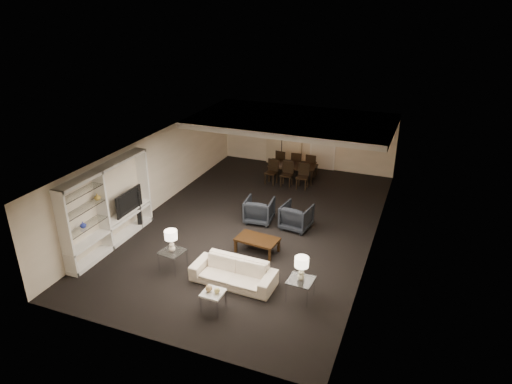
{
  "coord_description": "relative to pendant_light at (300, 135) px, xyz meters",
  "views": [
    {
      "loc": [
        4.56,
        -11.57,
        6.6
      ],
      "look_at": [
        0.0,
        0.0,
        1.1
      ],
      "focal_mm": 32.0,
      "sensor_mm": 36.0,
      "label": 1
    }
  ],
  "objects": [
    {
      "name": "curtains",
      "position": [
        -1.2,
        1.92,
        -0.72
      ],
      "size": [
        1.5,
        0.12,
        2.4
      ],
      "primitive_type": "cube",
      "color": "beige",
      "rests_on": "wall_back"
    },
    {
      "name": "side_table_left",
      "position": [
        -1.39,
        -6.56,
        -1.65
      ],
      "size": [
        0.64,
        0.64,
        0.53
      ],
      "primitive_type": null,
      "rotation": [
        0.0,
        0.0,
        -0.13
      ],
      "color": "white",
      "rests_on": "floor"
    },
    {
      "name": "wall_back",
      "position": [
        -0.3,
        2.0,
        -0.67
      ],
      "size": [
        7.0,
        0.02,
        2.5
      ],
      "primitive_type": "cube",
      "color": "beige",
      "rests_on": "ground"
    },
    {
      "name": "floor_lamp",
      "position": [
        -1.13,
        1.41,
        -1.01
      ],
      "size": [
        0.29,
        0.29,
        1.82
      ],
      "primitive_type": null,
      "rotation": [
        0.0,
        0.0,
        0.09
      ],
      "color": "black",
      "rests_on": "floor"
    },
    {
      "name": "ceiling",
      "position": [
        -0.3,
        -3.5,
        0.58
      ],
      "size": [
        7.0,
        11.0,
        0.02
      ],
      "primitive_type": "cube",
      "color": "silver",
      "rests_on": "ground"
    },
    {
      "name": "television",
      "position": [
        -3.58,
        -5.4,
        -0.84
      ],
      "size": [
        1.14,
        0.15,
        0.65
      ],
      "primitive_type": "imported",
      "rotation": [
        0.0,
        0.0,
        1.57
      ],
      "color": "black",
      "rests_on": "media_unit"
    },
    {
      "name": "gold_gourd_a",
      "position": [
        0.21,
        -7.66,
        -1.37
      ],
      "size": [
        0.15,
        0.15,
        0.15
      ],
      "primitive_type": "sphere",
      "color": "tan",
      "rests_on": "marble_table"
    },
    {
      "name": "armchair_left",
      "position": [
        -0.29,
        -3.26,
        -1.53
      ],
      "size": [
        0.9,
        0.93,
        0.77
      ],
      "primitive_type": "imported",
      "rotation": [
        0.0,
        0.0,
        3.24
      ],
      "color": "black",
      "rests_on": "floor"
    },
    {
      "name": "chair_nr",
      "position": [
        0.22,
        -0.26,
        -1.46
      ],
      "size": [
        0.43,
        0.43,
        0.92
      ],
      "primitive_type": null,
      "rotation": [
        0.0,
        0.0,
        0.02
      ],
      "color": "black",
      "rests_on": "floor"
    },
    {
      "name": "media_unit",
      "position": [
        -3.61,
        -6.1,
        -0.74
      ],
      "size": [
        0.38,
        3.4,
        2.35
      ],
      "primitive_type": null,
      "color": "white",
      "rests_on": "wall_left"
    },
    {
      "name": "vase_blue",
      "position": [
        -3.61,
        -7.13,
        -0.78
      ],
      "size": [
        0.16,
        0.16,
        0.17
      ],
      "primitive_type": "imported",
      "color": "#2938B3",
      "rests_on": "media_unit"
    },
    {
      "name": "wall_right",
      "position": [
        3.2,
        -3.5,
        -0.67
      ],
      "size": [
        0.02,
        11.0,
        2.5
      ],
      "primitive_type": "cube",
      "color": "beige",
      "rests_on": "ground"
    },
    {
      "name": "wall_left",
      "position": [
        -3.8,
        -3.5,
        -0.67
      ],
      "size": [
        0.02,
        11.0,
        2.5
      ],
      "primitive_type": "cube",
      "color": "beige",
      "rests_on": "ground"
    },
    {
      "name": "sofa",
      "position": [
        0.31,
        -6.56,
        -1.62
      ],
      "size": [
        2.11,
        0.89,
        0.61
      ],
      "primitive_type": "imported",
      "rotation": [
        0.0,
        0.0,
        -0.04
      ],
      "color": "beige",
      "rests_on": "floor"
    },
    {
      "name": "gold_gourd_b",
      "position": [
        0.41,
        -7.66,
        -1.38
      ],
      "size": [
        0.13,
        0.13,
        0.13
      ],
      "primitive_type": "sphere",
      "color": "#E4D479",
      "rests_on": "marble_table"
    },
    {
      "name": "chair_fm",
      "position": [
        -0.38,
        1.04,
        -1.46
      ],
      "size": [
        0.47,
        0.47,
        0.92
      ],
      "primitive_type": null,
      "rotation": [
        0.0,
        0.0,
        3.26
      ],
      "color": "black",
      "rests_on": "floor"
    },
    {
      "name": "chair_fr",
      "position": [
        0.22,
        1.04,
        -1.46
      ],
      "size": [
        0.44,
        0.44,
        0.92
      ],
      "primitive_type": null,
      "rotation": [
        0.0,
        0.0,
        3.1
      ],
      "color": "black",
      "rests_on": "floor"
    },
    {
      "name": "chair_nl",
      "position": [
        -0.98,
        -0.26,
        -1.46
      ],
      "size": [
        0.46,
        0.46,
        0.92
      ],
      "primitive_type": null,
      "rotation": [
        0.0,
        0.0,
        -0.09
      ],
      "color": "black",
      "rests_on": "floor"
    },
    {
      "name": "ceiling_soffit",
      "position": [
        -0.3,
        0.0,
        0.48
      ],
      "size": [
        7.0,
        4.0,
        0.2
      ],
      "primitive_type": "cube",
      "color": "silver",
      "rests_on": "ceiling"
    },
    {
      "name": "side_table_right",
      "position": [
        2.01,
        -6.56,
        -1.65
      ],
      "size": [
        0.6,
        0.6,
        0.53
      ],
      "primitive_type": null,
      "rotation": [
        0.0,
        0.0,
        -0.06
      ],
      "color": "white",
      "rests_on": "floor"
    },
    {
      "name": "dining_table",
      "position": [
        -0.38,
        0.39,
        -1.61
      ],
      "size": [
        1.87,
        1.21,
        0.62
      ],
      "primitive_type": "imported",
      "rotation": [
        0.0,
        0.0,
        0.14
      ],
      "color": "black",
      "rests_on": "floor"
    },
    {
      "name": "vase_amber",
      "position": [
        -3.61,
        -6.48,
        -0.27
      ],
      "size": [
        0.17,
        0.17,
        0.18
      ],
      "primitive_type": "imported",
      "color": "gold",
      "rests_on": "media_unit"
    },
    {
      "name": "chair_nm",
      "position": [
        -0.38,
        -0.26,
        -1.46
      ],
      "size": [
        0.44,
        0.44,
        0.92
      ],
      "primitive_type": null,
      "rotation": [
        0.0,
        0.0,
        0.04
      ],
      "color": "black",
      "rests_on": "floor"
    },
    {
      "name": "chair_fl",
      "position": [
        -0.98,
        1.04,
        -1.46
      ],
      "size": [
        0.48,
        0.48,
        0.92
      ],
      "primitive_type": null,
      "rotation": [
        0.0,
        0.0,
        3.0
      ],
      "color": "black",
      "rests_on": "floor"
    },
    {
      "name": "pendant_light",
      "position": [
        0.0,
        0.0,
        0.0
      ],
      "size": [
        0.52,
        0.52,
        0.24
      ],
      "primitive_type": "cylinder",
      "color": "#D8591E",
      "rests_on": "ceiling_soffit"
    },
    {
      "name": "marble_table",
      "position": [
        0.31,
        -7.66,
        -1.68
      ],
      "size": [
        0.49,
        0.49,
        0.48
      ],
      "primitive_type": null,
      "rotation": [
        0.0,
        0.0,
        -0.03
      ],
      "color": "silver",
      "rests_on": "floor"
    },
    {
      "name": "table_lamp_left",
      "position": [
        -1.39,
        -6.56,
        -1.09
      ],
      "size": [
        0.34,
        0.34,
        0.59
      ],
      "primitive_type": null,
      "rotation": [
        0.0,
        0.0,
        -0.05
      ],
      "color": "white",
      "rests_on": "side_table_left"
    },
    {
      "name": "wall_front",
      "position": [
        -0.3,
        -9.0,
        -0.67
      ],
      "size": [
        7.0,
        0.02,
        2.5
      ],
      "primitive_type": "cube",
      "color": "beige",
      "rests_on": "ground"
    },
    {
      "name": "coffee_table",
      "position": [
        0.31,
        -4.96,
        -1.72
      ],
      "size": [
        1.2,
        0.78,
        0.41
      ],
      "primitive_type": null,
      "rotation": [
        0.0,
        0.0,
        -0.1
      ],
      "color": "black",
      "rests_on": "floor"
    },
    {
      "name": "floor",
      "position": [
        -0.3,
        -3.5,
        -1.92
      ],
      "size": [
        11.0,
        11.0,
        0.0
      ],
      "primitive_type": "plane",
      "color": "black",
      "rests_on": "ground"
    },
    {
      "name": "armchair_right",
      "position": [
        0.91,
        -3.26,
        -1.53
      ],
      "size": [
        0.93,
        0.95,
        0.77
      ],
      "primitive_type": "imported",
      "rotation": [
        0.0,
        0.0,
        3.0
      ],
      "color": "black",
      "rests_on": "floor"
    },
    {
      "name": "door",
      "position": [
        0.4,
        1.97,
        -0.87
      ],
      "size": [
        0.9,
        0.05,
        2.1
      ],
      "primitive_type": "cube",
      "color": "silver",
      "rests_on": "wall_back"
    },
    {
      "name": "table_lamp_right",
      "position": [
        2.01,
        -6.56,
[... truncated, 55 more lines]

